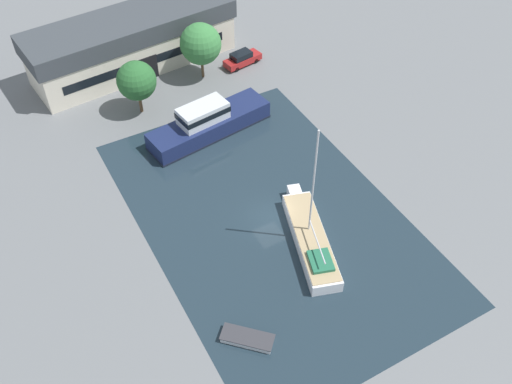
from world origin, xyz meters
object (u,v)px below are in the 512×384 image
at_px(small_dinghy, 247,338).
at_px(warehouse_building, 132,42).
at_px(motor_cruiser, 208,123).
at_px(quay_tree_near_building, 137,81).
at_px(sailboat_moored, 310,238).
at_px(quay_tree_by_water, 201,44).
at_px(parked_car, 242,59).

bearing_deg(small_dinghy, warehouse_building, 35.51).
bearing_deg(motor_cruiser, quay_tree_near_building, 26.26).
distance_m(sailboat_moored, small_dinghy, 10.93).
relative_size(quay_tree_near_building, motor_cruiser, 0.44).
xyz_separation_m(warehouse_building, quay_tree_by_water, (6.11, -6.17, 1.13)).
xyz_separation_m(parked_car, sailboat_moored, (-8.14, -27.84, -0.15)).
relative_size(parked_car, motor_cruiser, 0.36).
bearing_deg(quay_tree_by_water, motor_cruiser, -112.14).
xyz_separation_m(warehouse_building, quay_tree_near_building, (-2.75, -8.98, 0.76)).
bearing_deg(sailboat_moored, parked_car, 91.43).
bearing_deg(parked_car, warehouse_building, -128.09).
height_order(quay_tree_by_water, motor_cruiser, quay_tree_by_water).
relative_size(quay_tree_by_water, sailboat_moored, 0.55).
distance_m(parked_car, motor_cruiser, 13.57).
xyz_separation_m(quay_tree_by_water, parked_car, (5.30, -0.03, -3.53)).
relative_size(quay_tree_near_building, small_dinghy, 1.56).
bearing_deg(quay_tree_near_building, parked_car, 11.13).
relative_size(sailboat_moored, small_dinghy, 3.10).
bearing_deg(quay_tree_by_water, small_dinghy, -109.92).
distance_m(quay_tree_by_water, small_dinghy, 35.94).
bearing_deg(quay_tree_by_water, sailboat_moored, -95.83).
distance_m(quay_tree_by_water, sailboat_moored, 28.26).
relative_size(parked_car, small_dinghy, 1.26).
xyz_separation_m(quay_tree_by_water, sailboat_moored, (-2.84, -27.87, -3.68)).
distance_m(warehouse_building, small_dinghy, 40.30).
bearing_deg(warehouse_building, quay_tree_near_building, -112.78).
bearing_deg(motor_cruiser, small_dinghy, 152.88).
height_order(warehouse_building, quay_tree_near_building, warehouse_building).
height_order(quay_tree_near_building, small_dinghy, quay_tree_near_building).
height_order(quay_tree_near_building, quay_tree_by_water, quay_tree_by_water).
bearing_deg(small_dinghy, parked_car, 16.67).
bearing_deg(small_dinghy, quay_tree_near_building, 38.03).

